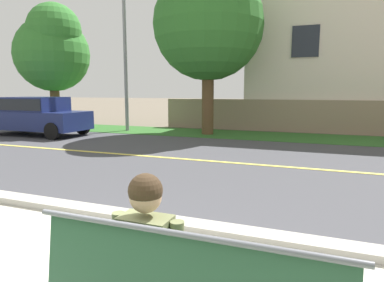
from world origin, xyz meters
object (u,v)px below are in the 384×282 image
at_px(seated_person_olive, 153,252).
at_px(shade_tree_left, 211,15).
at_px(shade_tree_far_left, 53,49).
at_px(streetlamp, 127,28).
at_px(car_navy_near, 36,114).

bearing_deg(seated_person_olive, shade_tree_left, 105.91).
relative_size(seated_person_olive, shade_tree_far_left, 0.21).
bearing_deg(streetlamp, seated_person_olive, -57.82).
bearing_deg(shade_tree_far_left, shade_tree_left, 0.06).
relative_size(car_navy_near, shade_tree_left, 0.59).
bearing_deg(seated_person_olive, shade_tree_far_left, 135.04).
xyz_separation_m(seated_person_olive, streetlamp, (-7.06, 11.23, 3.83)).
xyz_separation_m(seated_person_olive, shade_tree_far_left, (-11.08, 11.07, 3.10)).
bearing_deg(shade_tree_left, shade_tree_far_left, -179.94).
bearing_deg(shade_tree_left, streetlamp, 177.84).
relative_size(shade_tree_far_left, shade_tree_left, 0.81).
bearing_deg(shade_tree_far_left, seated_person_olive, -44.96).
bearing_deg(seated_person_olive, car_navy_near, 138.98).
xyz_separation_m(car_navy_near, streetlamp, (2.64, 2.78, 3.66)).
height_order(streetlamp, shade_tree_left, streetlamp).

